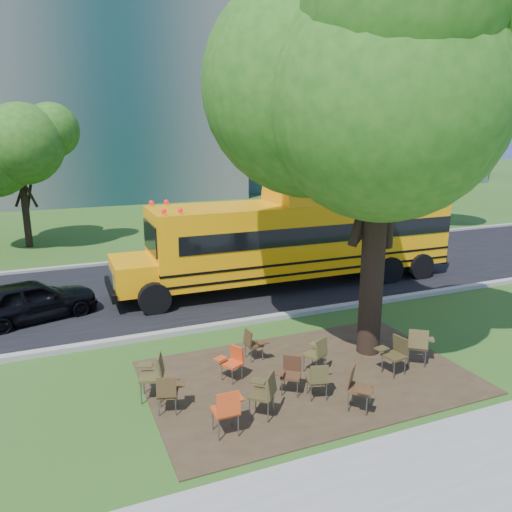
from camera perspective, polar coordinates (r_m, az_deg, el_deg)
name	(u,v)px	position (r m, az deg, el deg)	size (l,w,h in m)	color
ground	(258,376)	(11.49, 0.25, -13.53)	(160.00, 160.00, 0.00)	#315119
dirt_patch	(308,377)	(11.47, 5.99, -13.57)	(7.00, 4.50, 0.03)	#382819
asphalt_road	(180,287)	(17.66, -8.65, -3.55)	(80.00, 8.00, 0.04)	black
kerb_near	(216,326)	(14.02, -4.58, -7.98)	(80.00, 0.25, 0.14)	gray
kerb_far	(156,259)	(21.50, -11.35, -0.33)	(80.00, 0.25, 0.14)	gray
building_right	(329,59)	(55.48, 8.40, 21.39)	(30.00, 16.00, 25.00)	slate
bg_tree_2	(19,156)	(25.42, -25.41, 10.26)	(4.80, 4.80, 6.62)	black
bg_tree_3	(296,137)	(26.26, 4.57, 13.41)	(5.60, 5.60, 7.84)	black
bg_tree_4	(432,149)	(30.00, 19.47, 11.44)	(5.00, 5.00, 6.85)	black
main_tree	(383,95)	(11.77, 14.28, 17.37)	(7.20, 7.20, 9.70)	black
school_bus	(301,237)	(17.64, 5.20, 2.17)	(12.05, 2.88, 2.93)	#FF9F08
chair_0	(228,407)	(9.24, -3.27, -16.88)	(0.60, 0.54, 0.93)	#CA4115
chair_1	(168,390)	(10.02, -9.99, -14.89)	(0.64, 0.50, 0.82)	#463219
chair_2	(265,390)	(9.76, 1.02, -15.06)	(0.63, 0.80, 0.93)	#443B1D
chair_3	(290,371)	(10.61, 3.93, -12.97)	(0.70, 0.55, 0.82)	#4B2C1A
chair_4	(319,377)	(10.43, 7.20, -13.59)	(0.62, 0.48, 0.81)	#423C1D
chair_5	(357,385)	(10.15, 11.47, -14.24)	(0.61, 0.78, 0.90)	#4F321C
chair_6	(395,351)	(11.74, 15.62, -10.46)	(0.61, 0.60, 0.89)	#41371C
chair_7	(419,343)	(12.25, 18.10, -9.41)	(0.81, 0.64, 0.95)	brown
chair_8	(154,372)	(10.56, -11.58, -12.81)	(0.60, 0.76, 0.97)	#4A4220
chair_9	(232,360)	(11.11, -2.71, -11.75)	(0.63, 0.53, 0.79)	#D54316
chair_10	(253,342)	(11.95, -0.39, -9.80)	(0.49, 0.52, 0.78)	#462F19
chair_11	(317,351)	(11.46, 7.01, -10.74)	(0.59, 0.69, 0.86)	brown
black_car	(32,300)	(15.74, -24.25, -4.63)	(1.44, 3.58, 1.22)	black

